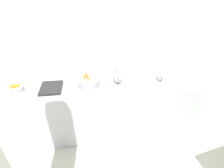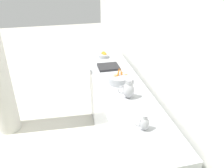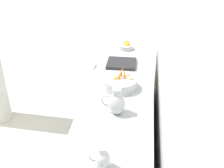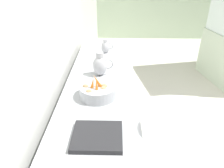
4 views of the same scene
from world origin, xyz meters
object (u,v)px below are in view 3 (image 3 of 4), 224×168
(vegetable_colander, at_px, (120,83))
(metal_pitcher_short, at_px, (103,159))
(orange_bowl, at_px, (126,46))
(metal_pitcher_tall, at_px, (116,102))

(vegetable_colander, height_order, metal_pitcher_short, vegetable_colander)
(vegetable_colander, xyz_separation_m, metal_pitcher_short, (0.02, 1.09, 0.02))
(orange_bowl, bearing_deg, metal_pitcher_tall, 91.11)
(vegetable_colander, relative_size, metal_pitcher_short, 1.83)
(vegetable_colander, distance_m, metal_pitcher_short, 1.09)
(orange_bowl, distance_m, metal_pitcher_tall, 1.45)
(orange_bowl, height_order, metal_pitcher_short, metal_pitcher_short)
(metal_pitcher_tall, relative_size, metal_pitcher_short, 1.41)
(metal_pitcher_tall, height_order, metal_pitcher_short, metal_pitcher_tall)
(orange_bowl, relative_size, metal_pitcher_tall, 0.72)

